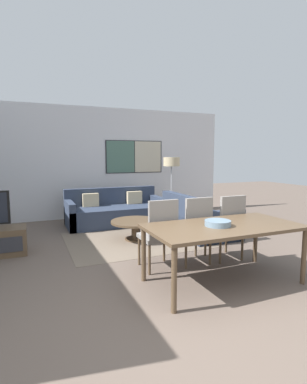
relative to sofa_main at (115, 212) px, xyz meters
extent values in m
plane|color=brown|center=(-0.34, -4.35, -0.27)|extent=(24.00, 24.00, 0.00)
cube|color=silver|center=(-0.34, 1.00, 1.13)|extent=(7.40, 0.06, 2.80)
cube|color=#2D2D33|center=(0.83, 0.96, 1.28)|extent=(1.59, 0.01, 0.86)
cube|color=#4C7060|center=(0.44, 0.95, 1.28)|extent=(0.75, 0.02, 0.82)
cube|color=beige|center=(1.21, 0.95, 1.28)|extent=(0.75, 0.02, 0.82)
cube|color=#706051|center=(0.00, -1.46, -0.27)|extent=(2.53, 2.04, 0.01)
cube|color=#2D384C|center=(0.00, -0.09, -0.06)|extent=(2.21, 0.97, 0.42)
cube|color=#2D384C|center=(0.00, 0.32, 0.14)|extent=(2.21, 0.16, 0.82)
cube|color=#2D384C|center=(-1.03, -0.09, 0.03)|extent=(0.14, 0.97, 0.60)
cube|color=#2D384C|center=(1.03, -0.09, 0.03)|extent=(0.14, 0.97, 0.60)
cube|color=#C6B289|center=(-0.53, 0.14, 0.30)|extent=(0.36, 0.12, 0.30)
cube|color=#C6B289|center=(0.53, 0.14, 0.30)|extent=(0.36, 0.12, 0.30)
cube|color=#2D384C|center=(1.35, -1.56, -0.06)|extent=(0.97, 1.57, 0.42)
cube|color=#2D384C|center=(0.94, -1.56, 0.14)|extent=(0.16, 1.57, 0.82)
cube|color=#2D384C|center=(1.35, -2.28, 0.03)|extent=(0.97, 0.14, 0.60)
cube|color=#2D384C|center=(1.35, -0.84, 0.03)|extent=(0.97, 0.14, 0.60)
cube|color=#C6B289|center=(1.12, -1.92, 0.30)|extent=(0.12, 0.36, 0.30)
cylinder|color=brown|center=(0.00, -1.46, -0.25)|extent=(0.42, 0.42, 0.03)
cylinder|color=brown|center=(0.00, -1.46, -0.10)|extent=(0.17, 0.17, 0.33)
cylinder|color=brown|center=(0.00, -1.46, 0.08)|extent=(0.94, 0.94, 0.04)
cube|color=brown|center=(0.36, -3.69, 0.44)|extent=(1.91, 0.97, 0.04)
cylinder|color=brown|center=(-0.53, -4.11, 0.08)|extent=(0.06, 0.06, 0.69)
cylinder|color=brown|center=(1.26, -4.11, 0.08)|extent=(0.06, 0.06, 0.69)
cylinder|color=brown|center=(-0.53, -3.26, 0.08)|extent=(0.06, 0.06, 0.69)
cylinder|color=brown|center=(1.26, -3.26, 0.08)|extent=(0.06, 0.06, 0.69)
cube|color=gray|center=(-0.19, -2.91, 0.18)|extent=(0.46, 0.46, 0.06)
cube|color=gray|center=(-0.19, -3.12, 0.47)|extent=(0.42, 0.05, 0.52)
cylinder|color=brown|center=(-0.39, -3.11, -0.06)|extent=(0.04, 0.04, 0.42)
cylinder|color=brown|center=(0.01, -3.11, -0.06)|extent=(0.04, 0.04, 0.42)
cylinder|color=brown|center=(-0.39, -2.71, -0.06)|extent=(0.04, 0.04, 0.42)
cylinder|color=brown|center=(0.01, -2.71, -0.06)|extent=(0.04, 0.04, 0.42)
cube|color=gray|center=(0.36, -2.91, 0.18)|extent=(0.46, 0.46, 0.06)
cube|color=gray|center=(0.36, -3.11, 0.47)|extent=(0.42, 0.05, 0.52)
cylinder|color=brown|center=(0.16, -3.11, -0.06)|extent=(0.04, 0.04, 0.42)
cylinder|color=brown|center=(0.56, -3.11, -0.06)|extent=(0.04, 0.04, 0.42)
cylinder|color=brown|center=(0.16, -2.71, -0.06)|extent=(0.04, 0.04, 0.42)
cylinder|color=brown|center=(0.56, -2.71, -0.06)|extent=(0.04, 0.04, 0.42)
cube|color=gray|center=(0.92, -2.94, 0.18)|extent=(0.46, 0.46, 0.06)
cube|color=gray|center=(0.92, -3.15, 0.47)|extent=(0.42, 0.05, 0.52)
cylinder|color=brown|center=(0.72, -3.14, -0.06)|extent=(0.04, 0.04, 0.42)
cylinder|color=brown|center=(1.12, -3.14, -0.06)|extent=(0.04, 0.04, 0.42)
cylinder|color=brown|center=(0.72, -2.74, -0.06)|extent=(0.04, 0.04, 0.42)
cylinder|color=brown|center=(1.12, -2.74, -0.06)|extent=(0.04, 0.04, 0.42)
cylinder|color=slate|center=(0.27, -3.70, 0.50)|extent=(0.32, 0.32, 0.07)
torus|color=slate|center=(0.27, -3.70, 0.53)|extent=(0.32, 0.32, 0.02)
cylinder|color=#2D2D33|center=(1.48, 0.04, -0.26)|extent=(0.28, 0.28, 0.02)
cylinder|color=#B7B7BC|center=(1.48, 0.04, 0.40)|extent=(0.03, 0.03, 1.30)
cylinder|color=#C6B289|center=(1.48, 0.04, 1.16)|extent=(0.41, 0.41, 0.22)
camera|label=1|loc=(-1.84, -6.67, 1.32)|focal=28.00mm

